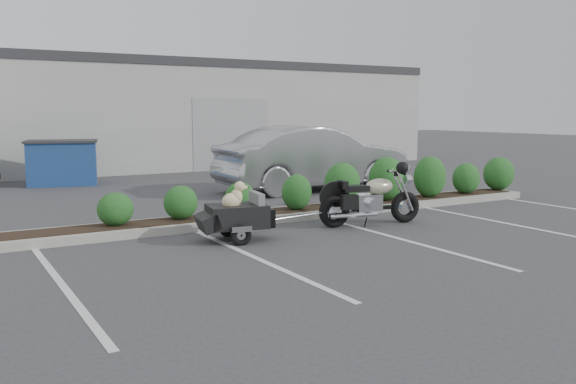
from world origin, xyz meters
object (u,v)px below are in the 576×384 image
motorcycle (371,200)px  dumpster (63,162)px  pet_trailer (236,215)px  sedan (313,158)px

motorcycle → dumpster: size_ratio=0.93×
motorcycle → pet_trailer: 2.78m
pet_trailer → sedan: (4.63, 4.85, 0.45)m
sedan → dumpster: bearing=50.9°
pet_trailer → sedan: sedan is taller
sedan → motorcycle: bearing=160.1°
sedan → dumpster: (-5.63, 4.73, -0.21)m
pet_trailer → dumpster: (-0.99, 9.58, 0.24)m
motorcycle → dumpster: 10.32m
pet_trailer → motorcycle: bearing=9.4°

